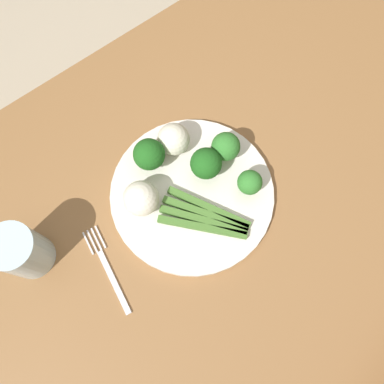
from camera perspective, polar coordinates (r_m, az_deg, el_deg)
ground_plane at (r=1.47m, az=2.92°, el=-8.68°), size 6.00×6.00×0.02m
dining_table at (r=0.86m, az=4.94°, el=-1.79°), size 1.30×0.81×0.72m
plate at (r=0.74m, az=-0.00°, el=-0.30°), size 0.30×0.30×0.01m
asparagus_bundle at (r=0.72m, az=1.81°, el=-3.54°), size 0.13×0.16×0.01m
broccoli_left at (r=0.72m, az=-6.02°, el=5.22°), size 0.06×0.06×0.07m
broccoli_near_center at (r=0.73m, az=4.75°, el=6.33°), size 0.05×0.05×0.06m
broccoli_back at (r=0.71m, az=1.97°, el=3.99°), size 0.06×0.06×0.07m
broccoli_outer_edge at (r=0.72m, az=8.08°, el=1.33°), size 0.04×0.04×0.05m
cauliflower_near_fork at (r=0.74m, az=-2.59°, el=7.39°), size 0.06×0.06×0.06m
cauliflower_mid at (r=0.71m, az=-7.13°, el=-0.88°), size 0.06×0.06×0.06m
fork at (r=0.73m, az=-11.70°, el=-10.47°), size 0.04×0.17×0.00m
water_glass at (r=0.73m, az=-22.74°, el=-7.69°), size 0.08×0.08×0.11m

